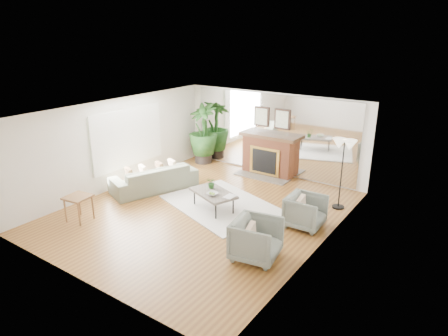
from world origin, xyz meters
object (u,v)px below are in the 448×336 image
Objects in this scene: armchair_back at (306,211)px; floor_lamp at (344,150)px; fireplace at (268,154)px; potted_ficus at (203,131)px; sofa at (154,178)px; coffee_table at (213,193)px; side_table at (78,200)px; armchair_front at (256,239)px.

floor_lamp is at bearing -13.26° from armchair_back.
fireplace reaches higher than floor_lamp.
fireplace reaches higher than potted_ficus.
fireplace is at bearing 166.61° from sofa.
armchair_back is (2.23, 0.47, -0.07)m from coffee_table.
floor_lamp is (2.51, 1.89, 1.08)m from coffee_table.
armchair_back is 1.34× the size of side_table.
potted_ficus reaches higher than side_table.
potted_ficus reaches higher than sofa.
coffee_table is at bearing 99.84° from armchair_back.
fireplace is at bearing 40.98° from armchair_back.
coffee_table is 0.69× the size of potted_ficus.
fireplace is 3.51m from armchair_back.
fireplace is 3.02m from floor_lamp.
armchair_back is at bearing 11.92° from coffee_table.
side_table is at bearing 19.16° from sofa.
floor_lamp is (2.67, -1.13, 0.86)m from fireplace.
armchair_back reaches higher than coffee_table.
floor_lamp is at bearing -19.13° from armchair_front.
coffee_table is 3.86m from potted_ficus.
potted_ficus is at bearing 61.12° from armchair_back.
side_table is (-2.23, -2.25, 0.07)m from coffee_table.
sofa is at bearing 87.91° from side_table.
floor_lamp reaches higher than armchair_back.
fireplace is 1.15× the size of floor_lamp.
potted_ficus is at bearing 37.22° from armchair_front.
armchair_front is at bearing 170.28° from armchair_back.
potted_ficus is 5.13m from floor_lamp.
coffee_table is 2.28m from armchair_back.
coffee_table is 2.24× the size of side_table.
sofa is at bearing 60.78° from armchair_front.
sofa is 4.39m from armchair_front.
coffee_table is at bearing 45.21° from side_table.
armchair_back is at bearing 115.58° from sofa.
armchair_back is 0.41× the size of potted_ficus.
fireplace is 0.87× the size of sofa.
coffee_table is at bearing 107.53° from sofa.
side_table is at bearing -134.79° from coffee_table.
armchair_back is at bearing 31.35° from side_table.
coffee_table is at bearing -48.83° from potted_ficus.
sofa is at bearing -82.47° from potted_ficus.
armchair_front is (4.14, -1.45, 0.06)m from sofa.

